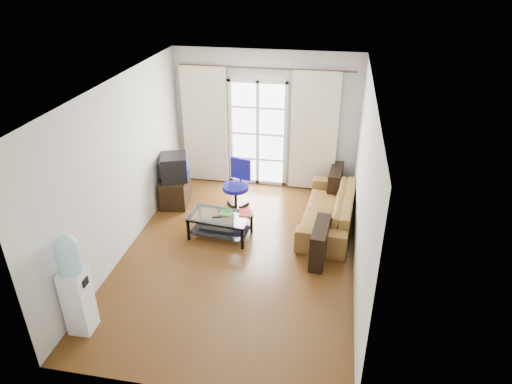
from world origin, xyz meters
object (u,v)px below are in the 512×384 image
at_px(task_chair, 237,196).
at_px(coffee_table, 220,223).
at_px(water_cooler, 74,283).
at_px(tv_stand, 175,191).
at_px(sofa, 328,209).
at_px(crt_tv, 173,167).

bearing_deg(task_chair, coffee_table, -79.72).
xyz_separation_m(task_chair, water_cooler, (-1.27, -3.30, 0.45)).
bearing_deg(coffee_table, tv_stand, 139.38).
relative_size(coffee_table, water_cooler, 0.74).
relative_size(coffee_table, task_chair, 1.07).
bearing_deg(tv_stand, water_cooler, -99.58).
relative_size(task_chair, water_cooler, 0.69).
distance_m(sofa, task_chair, 1.69).
distance_m(coffee_table, task_chair, 0.91).
height_order(coffee_table, crt_tv, crt_tv).
xyz_separation_m(coffee_table, water_cooler, (-1.19, -2.39, 0.48)).
distance_m(coffee_table, water_cooler, 2.71).
bearing_deg(crt_tv, task_chair, -21.36).
bearing_deg(task_chair, tv_stand, -167.42).
bearing_deg(task_chair, sofa, 8.36).
xyz_separation_m(tv_stand, water_cooler, (-0.06, -3.35, 0.48)).
height_order(coffee_table, water_cooler, water_cooler).
height_order(coffee_table, task_chair, task_chair).
relative_size(sofa, water_cooler, 1.51).
xyz_separation_m(sofa, coffee_table, (-1.76, -0.71, -0.04)).
xyz_separation_m(sofa, crt_tv, (-2.88, 0.25, 0.45)).
bearing_deg(sofa, water_cooler, -38.89).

